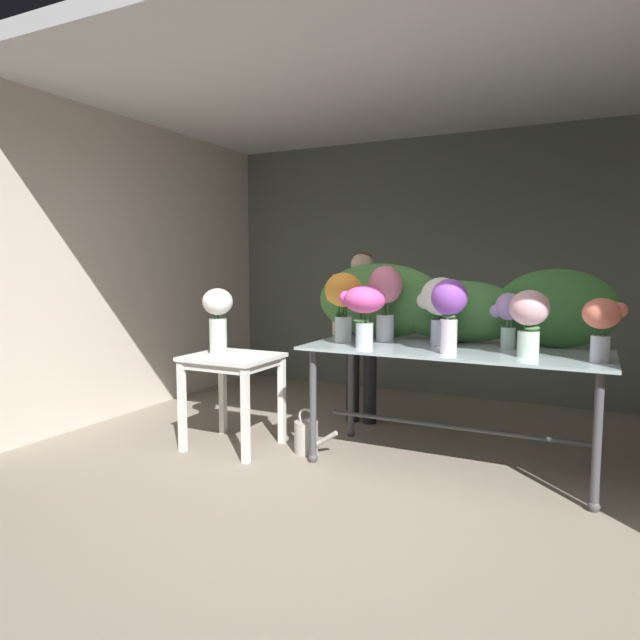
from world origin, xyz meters
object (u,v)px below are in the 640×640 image
(florist, at_px, (361,319))
(vase_violet_hydrangea, at_px, (449,307))
(vase_ivory_dahlias, at_px, (440,303))
(vase_rosy_freesia, at_px, (385,295))
(display_table_glass, at_px, (453,366))
(vase_lilac_roses, at_px, (508,314))
(side_table_white, at_px, (233,368))
(vase_fuchsia_carnations, at_px, (364,306))
(vase_white_roses_tall, at_px, (218,316))
(vase_coral_stock, at_px, (602,321))
(vase_sunset_anemones, at_px, (343,298))
(watering_can, at_px, (307,436))
(vase_blush_tulips, at_px, (530,316))

(florist, xyz_separation_m, vase_violet_hydrangea, (1.02, -1.02, 0.21))
(vase_ivory_dahlias, bearing_deg, vase_rosy_freesia, -179.99)
(display_table_glass, bearing_deg, vase_lilac_roses, 22.80)
(side_table_white, bearing_deg, vase_fuchsia_carnations, 2.99)
(vase_lilac_roses, distance_m, vase_white_roses_tall, 2.15)
(vase_coral_stock, relative_size, vase_violet_hydrangea, 0.78)
(side_table_white, distance_m, vase_rosy_freesia, 1.30)
(vase_white_roses_tall, bearing_deg, vase_fuchsia_carnations, 2.69)
(side_table_white, xyz_separation_m, vase_sunset_anemones, (0.82, 0.25, 0.56))
(vase_coral_stock, relative_size, watering_can, 1.08)
(vase_coral_stock, relative_size, vase_ivory_dahlias, 0.78)
(side_table_white, height_order, vase_blush_tulips, vase_blush_tulips)
(side_table_white, bearing_deg, vase_rosy_freesia, 21.44)
(vase_blush_tulips, bearing_deg, side_table_white, -175.76)
(vase_violet_hydrangea, bearing_deg, vase_white_roses_tall, -177.87)
(display_table_glass, relative_size, vase_ivory_dahlias, 4.17)
(vase_coral_stock, bearing_deg, vase_fuchsia_carnations, -176.14)
(side_table_white, distance_m, vase_violet_hydrangea, 1.73)
(vase_rosy_freesia, xyz_separation_m, vase_fuchsia_carnations, (-0.02, -0.37, -0.06))
(vase_rosy_freesia, bearing_deg, vase_sunset_anemones, -147.20)
(watering_can, bearing_deg, vase_rosy_freesia, 30.29)
(florist, distance_m, vase_rosy_freesia, 0.84)
(vase_violet_hydrangea, xyz_separation_m, vase_white_roses_tall, (-1.78, -0.07, -0.13))
(vase_coral_stock, height_order, vase_rosy_freesia, vase_rosy_freesia)
(vase_lilac_roses, bearing_deg, vase_ivory_dahlias, -175.73)
(florist, height_order, vase_violet_hydrangea, florist)
(vase_sunset_anemones, bearing_deg, vase_white_roses_tall, -165.03)
(side_table_white, height_order, watering_can, side_table_white)
(display_table_glass, bearing_deg, side_table_white, -168.87)
(side_table_white, xyz_separation_m, vase_fuchsia_carnations, (1.06, 0.06, 0.51))
(vase_white_roses_tall, bearing_deg, vase_violet_hydrangea, 2.13)
(side_table_white, relative_size, vase_fuchsia_carnations, 1.69)
(florist, bearing_deg, vase_fuchsia_carnations, -67.02)
(vase_violet_hydrangea, relative_size, vase_sunset_anemones, 0.94)
(vase_ivory_dahlias, height_order, vase_fuchsia_carnations, vase_ivory_dahlias)
(side_table_white, relative_size, vase_sunset_anemones, 1.41)
(side_table_white, bearing_deg, vase_violet_hydrangea, 2.29)
(vase_ivory_dahlias, bearing_deg, florist, 142.94)
(vase_coral_stock, bearing_deg, vase_white_roses_tall, -176.67)
(display_table_glass, relative_size, side_table_white, 2.79)
(vase_ivory_dahlias, distance_m, vase_fuchsia_carnations, 0.57)
(side_table_white, height_order, vase_coral_stock, vase_coral_stock)
(display_table_glass, relative_size, vase_lilac_roses, 5.26)
(display_table_glass, xyz_separation_m, vase_fuchsia_carnations, (-0.56, -0.26, 0.42))
(watering_can, bearing_deg, vase_coral_stock, 0.72)
(vase_violet_hydrangea, bearing_deg, side_table_white, -177.71)
(vase_fuchsia_carnations, bearing_deg, vase_coral_stock, 3.86)
(florist, xyz_separation_m, vase_sunset_anemones, (0.19, -0.83, 0.24))
(vase_white_roses_tall, bearing_deg, vase_sunset_anemones, 14.97)
(vase_blush_tulips, relative_size, vase_ivory_dahlias, 0.86)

